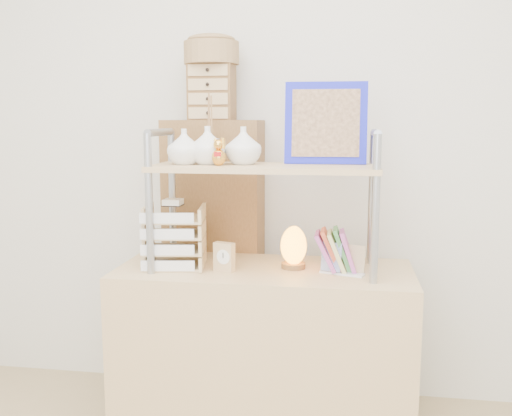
{
  "coord_description": "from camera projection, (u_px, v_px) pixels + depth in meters",
  "views": [
    {
      "loc": [
        0.32,
        -1.04,
        1.34
      ],
      "look_at": [
        -0.03,
        1.2,
        1.0
      ],
      "focal_mm": 40.0,
      "sensor_mm": 36.0,
      "label": 1
    }
  ],
  "objects": [
    {
      "name": "hutch",
      "position": [
        254.0,
        162.0,
        2.28
      ],
      "size": [
        0.9,
        0.34,
        0.75
      ],
      "color": "#969BA3",
      "rests_on": "desk"
    },
    {
      "name": "salt_lamp",
      "position": [
        293.0,
        247.0,
        2.32
      ],
      "size": [
        0.11,
        0.11,
        0.17
      ],
      "color": "brown",
      "rests_on": "desk"
    },
    {
      "name": "desk_clock",
      "position": [
        224.0,
        257.0,
        2.27
      ],
      "size": [
        0.09,
        0.06,
        0.12
      ],
      "color": "tan",
      "rests_on": "desk"
    },
    {
      "name": "woven_basket",
      "position": [
        212.0,
        53.0,
        2.58
      ],
      "size": [
        0.25,
        0.25,
        0.1
      ],
      "primitive_type": "cylinder",
      "color": "olive",
      "rests_on": "drawer_chest"
    },
    {
      "name": "postcard_stand",
      "position": [
        342.0,
        265.0,
        2.24
      ],
      "size": [
        0.18,
        0.1,
        0.12
      ],
      "color": "white",
      "rests_on": "desk"
    },
    {
      "name": "desk",
      "position": [
        264.0,
        355.0,
        2.38
      ],
      "size": [
        1.2,
        0.5,
        0.75
      ],
      "primitive_type": "cube",
      "color": "tan",
      "rests_on": "ground"
    },
    {
      "name": "drawer_chest",
      "position": [
        212.0,
        92.0,
        2.6
      ],
      "size": [
        0.2,
        0.16,
        0.25
      ],
      "color": "brown",
      "rests_on": "cabinet"
    },
    {
      "name": "cabinet",
      "position": [
        215.0,
        262.0,
        2.75
      ],
      "size": [
        0.45,
        0.24,
        1.35
      ],
      "primitive_type": "cube",
      "rotation": [
        0.0,
        0.0,
        -0.01
      ],
      "color": "brown",
      "rests_on": "ground"
    },
    {
      "name": "letter_tray",
      "position": [
        174.0,
        240.0,
        2.33
      ],
      "size": [
        0.26,
        0.25,
        0.28
      ],
      "color": "tan",
      "rests_on": "desk"
    }
  ]
}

